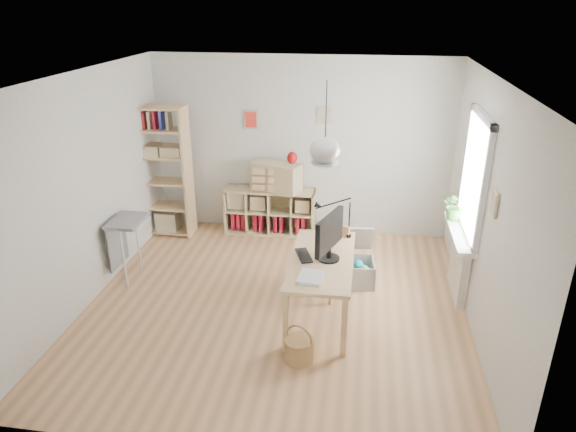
# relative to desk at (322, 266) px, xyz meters

# --- Properties ---
(ground) EXTENTS (4.50, 4.50, 0.00)m
(ground) POSITION_rel_desk_xyz_m (-0.55, 0.15, -0.66)
(ground) COLOR tan
(ground) RESTS_ON ground
(room_shell) EXTENTS (4.50, 4.50, 4.50)m
(room_shell) POSITION_rel_desk_xyz_m (-0.00, 0.00, 1.34)
(room_shell) COLOR white
(room_shell) RESTS_ON ground
(window_unit) EXTENTS (0.07, 1.16, 1.46)m
(window_unit) POSITION_rel_desk_xyz_m (1.68, 0.75, 0.89)
(window_unit) COLOR white
(window_unit) RESTS_ON ground
(radiator) EXTENTS (0.10, 0.80, 0.80)m
(radiator) POSITION_rel_desk_xyz_m (1.64, 0.75, -0.26)
(radiator) COLOR white
(radiator) RESTS_ON ground
(windowsill) EXTENTS (0.22, 1.20, 0.06)m
(windowsill) POSITION_rel_desk_xyz_m (1.59, 0.75, 0.17)
(windowsill) COLOR white
(windowsill) RESTS_ON radiator
(desk) EXTENTS (0.70, 1.50, 0.75)m
(desk) POSITION_rel_desk_xyz_m (0.00, 0.00, 0.00)
(desk) COLOR #DBB87E
(desk) RESTS_ON ground
(cube_shelf) EXTENTS (1.40, 0.38, 0.72)m
(cube_shelf) POSITION_rel_desk_xyz_m (-1.02, 2.23, -0.36)
(cube_shelf) COLOR #CABA85
(cube_shelf) RESTS_ON ground
(tall_bookshelf) EXTENTS (0.80, 0.38, 2.00)m
(tall_bookshelf) POSITION_rel_desk_xyz_m (-2.59, 1.95, 0.43)
(tall_bookshelf) COLOR #DBB87E
(tall_bookshelf) RESTS_ON ground
(side_table) EXTENTS (0.40, 0.55, 0.85)m
(side_table) POSITION_rel_desk_xyz_m (-2.59, 0.50, 0.01)
(side_table) COLOR gray
(side_table) RESTS_ON ground
(chair) EXTENTS (0.57, 0.57, 0.89)m
(chair) POSITION_rel_desk_xyz_m (0.03, 0.55, -0.15)
(chair) COLOR gray
(chair) RESTS_ON ground
(wicker_basket) EXTENTS (0.30, 0.30, 0.42)m
(wicker_basket) POSITION_rel_desk_xyz_m (-0.14, -0.83, -0.52)
(wicker_basket) COLOR #A57B4A
(wicker_basket) RESTS_ON ground
(storage_chest) EXTENTS (0.68, 0.76, 0.66)m
(storage_chest) POSITION_rel_desk_xyz_m (0.31, 0.87, -0.44)
(storage_chest) COLOR silver
(storage_chest) RESTS_ON ground
(monitor) EXTENTS (0.26, 0.60, 0.54)m
(monitor) POSITION_rel_desk_xyz_m (0.07, 0.00, 0.39)
(monitor) COLOR black
(monitor) RESTS_ON desk
(keyboard) EXTENTS (0.24, 0.38, 0.02)m
(keyboard) POSITION_rel_desk_xyz_m (-0.21, 0.03, 0.10)
(keyboard) COLOR black
(keyboard) RESTS_ON desk
(task_lamp) EXTENTS (0.45, 0.17, 0.48)m
(task_lamp) POSITION_rel_desk_xyz_m (0.05, 0.55, 0.42)
(task_lamp) COLOR black
(task_lamp) RESTS_ON desk
(yarn_ball) EXTENTS (0.13, 0.13, 0.13)m
(yarn_ball) POSITION_rel_desk_xyz_m (0.10, 0.50, 0.16)
(yarn_ball) COLOR #460919
(yarn_ball) RESTS_ON desk
(paper_tray) EXTENTS (0.28, 0.33, 0.03)m
(paper_tray) POSITION_rel_desk_xyz_m (-0.08, -0.45, 0.11)
(paper_tray) COLOR white
(paper_tray) RESTS_ON desk
(drawer_chest) EXTENTS (0.82, 0.57, 0.43)m
(drawer_chest) POSITION_rel_desk_xyz_m (-0.90, 2.19, 0.28)
(drawer_chest) COLOR #CABA85
(drawer_chest) RESTS_ON cube_shelf
(red_vase) EXTENTS (0.15, 0.15, 0.18)m
(red_vase) POSITION_rel_desk_xyz_m (-0.65, 2.19, 0.58)
(red_vase) COLOR maroon
(red_vase) RESTS_ON drawer_chest
(potted_plant) EXTENTS (0.36, 0.32, 0.37)m
(potted_plant) POSITION_rel_desk_xyz_m (1.57, 1.10, 0.39)
(potted_plant) COLOR #3C722A
(potted_plant) RESTS_ON windowsill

